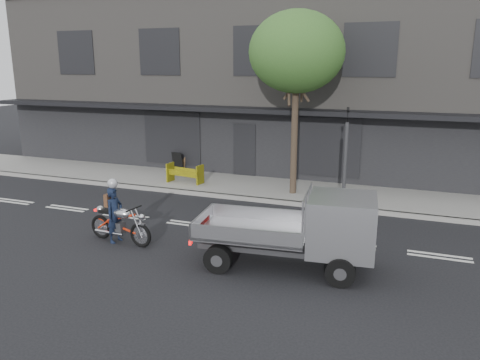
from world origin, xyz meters
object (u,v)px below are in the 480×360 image
motorcycle (120,223)px  rider (115,215)px  construction_barrier (183,174)px  traffic_light_pole (345,162)px  sandwich_board (178,162)px  flatbed_ute (325,226)px  street_tree (297,52)px

motorcycle → rider: size_ratio=1.36×
rider → construction_barrier: 6.07m
traffic_light_pole → sandwich_board: traffic_light_pole is taller
traffic_light_pole → rider: 7.78m
sandwich_board → rider: bearing=-63.9°
traffic_light_pole → motorcycle: size_ratio=1.64×
traffic_light_pole → rider: (-5.55, -5.39, -0.87)m
flatbed_ute → sandwich_board: bearing=130.0°
street_tree → sandwich_board: (-5.83, 1.80, -4.69)m
construction_barrier → sandwich_board: size_ratio=1.68×
construction_barrier → flatbed_ute: bearing=-40.6°
traffic_light_pole → sandwich_board: 8.33m
traffic_light_pole → flatbed_ute: size_ratio=0.79×
motorcycle → rider: rider is taller
street_tree → flatbed_ute: street_tree is taller
street_tree → sandwich_board: bearing=162.8°
motorcycle → construction_barrier: bearing=108.0°
street_tree → flatbed_ute: size_ratio=1.53×
construction_barrier → traffic_light_pole: bearing=-5.2°
motorcycle → construction_barrier: size_ratio=1.47×
traffic_light_pole → construction_barrier: bearing=174.8°
construction_barrier → motorcycle: bearing=-79.4°
traffic_light_pole → construction_barrier: (-6.52, 0.60, -1.09)m
construction_barrier → sandwich_board: (-1.31, 2.05, 0.03)m
street_tree → sandwich_board: size_ratio=7.77×
flatbed_ute → street_tree: bearing=104.8°
flatbed_ute → sandwich_board: flatbed_ute is taller
rider → construction_barrier: bearing=16.6°
motorcycle → construction_barrier: motorcycle is taller
motorcycle → traffic_light_pole: bearing=52.3°
flatbed_ute → construction_barrier: size_ratio=3.03×
rider → sandwich_board: 8.36m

